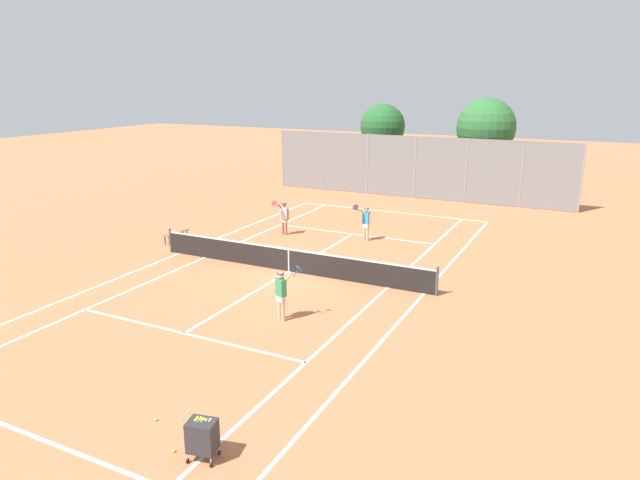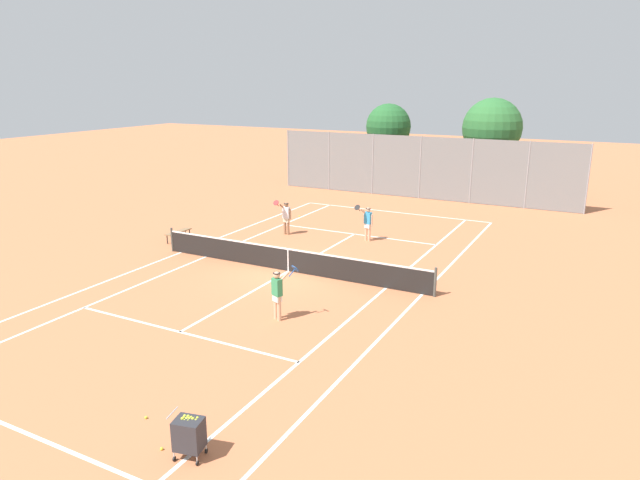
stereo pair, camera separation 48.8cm
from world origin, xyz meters
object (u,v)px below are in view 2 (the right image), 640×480
(player_near_side, at_px, (277,292))
(player_far_right, at_px, (368,222))
(loose_tennis_ball_3, at_px, (162,449))
(loose_tennis_ball_1, at_px, (146,417))
(ball_cart, at_px, (189,434))
(tree_behind_right, at_px, (492,129))
(loose_tennis_ball_2, at_px, (299,216))
(courtside_bench, at_px, (178,232))
(tree_behind_left, at_px, (390,128))
(tennis_net, at_px, (288,259))
(player_far_left, at_px, (286,216))
(loose_tennis_ball_0, at_px, (377,262))

(player_near_side, height_order, player_far_right, same)
(loose_tennis_ball_3, bearing_deg, loose_tennis_ball_1, 147.74)
(ball_cart, height_order, tree_behind_right, tree_behind_right)
(ball_cart, bearing_deg, loose_tennis_ball_2, 113.63)
(player_near_side, bearing_deg, courtside_bench, 147.75)
(player_far_right, relative_size, tree_behind_left, 0.31)
(tennis_net, xyz_separation_m, ball_cart, (4.17, -10.89, 0.02))
(player_far_right, height_order, tree_behind_left, tree_behind_left)
(player_far_right, relative_size, tree_behind_right, 0.28)
(courtside_bench, bearing_deg, loose_tennis_ball_3, -50.18)
(loose_tennis_ball_2, bearing_deg, player_far_left, -69.92)
(loose_tennis_ball_1, xyz_separation_m, tree_behind_right, (1.20, 30.10, 4.24))
(tennis_net, height_order, player_far_left, player_far_left)
(ball_cart, distance_m, tree_behind_left, 31.95)
(tennis_net, xyz_separation_m, tree_behind_left, (-3.46, 19.93, 3.58))
(loose_tennis_ball_3, height_order, courtside_bench, courtside_bench)
(tennis_net, distance_m, player_near_side, 4.75)
(ball_cart, height_order, player_far_left, player_far_left)
(loose_tennis_ball_3, height_order, tree_behind_left, tree_behind_left)
(tennis_net, xyz_separation_m, player_near_side, (2.13, -4.23, 0.42))
(ball_cart, bearing_deg, loose_tennis_ball_1, 161.50)
(player_near_side, xyz_separation_m, tree_behind_right, (1.47, 24.03, 3.35))
(player_far_right, bearing_deg, loose_tennis_ball_0, -60.21)
(loose_tennis_ball_0, xyz_separation_m, courtside_bench, (-9.58, -1.20, 0.38))
(player_far_right, xyz_separation_m, loose_tennis_ball_3, (2.48, -16.58, -0.89))
(player_far_left, bearing_deg, loose_tennis_ball_2, 110.08)
(loose_tennis_ball_1, distance_m, tree_behind_left, 31.06)
(player_far_right, relative_size, loose_tennis_ball_0, 26.88)
(tennis_net, height_order, courtside_bench, tennis_net)
(tree_behind_right, bearing_deg, courtside_bench, -119.73)
(loose_tennis_ball_2, xyz_separation_m, loose_tennis_ball_3, (7.77, -19.38, 0.00))
(player_far_right, distance_m, courtside_bench, 8.93)
(player_far_left, distance_m, player_far_right, 4.05)
(loose_tennis_ball_1, bearing_deg, tree_behind_right, 87.72)
(player_far_right, distance_m, loose_tennis_ball_3, 16.78)
(courtside_bench, bearing_deg, loose_tennis_ball_1, -51.71)
(loose_tennis_ball_3, relative_size, courtside_bench, 0.04)
(player_near_side, height_order, loose_tennis_ball_0, player_near_side)
(ball_cart, xyz_separation_m, tree_behind_left, (-7.63, 30.82, 3.55))
(tennis_net, distance_m, tree_behind_right, 20.48)
(loose_tennis_ball_2, distance_m, tree_behind_right, 14.50)
(tree_behind_right, bearing_deg, loose_tennis_ball_1, -92.28)
(courtside_bench, bearing_deg, tree_behind_left, 79.51)
(player_near_side, height_order, tree_behind_left, tree_behind_left)
(ball_cart, xyz_separation_m, tree_behind_right, (-0.57, 30.69, 3.74))
(ball_cart, height_order, tree_behind_left, tree_behind_left)
(player_near_side, relative_size, tree_behind_right, 0.28)
(player_near_side, xyz_separation_m, courtside_bench, (-9.01, 5.68, -0.52))
(player_far_right, bearing_deg, ball_cart, -79.18)
(tree_behind_left, bearing_deg, loose_tennis_ball_2, -94.01)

